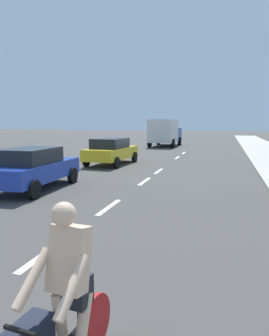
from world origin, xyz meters
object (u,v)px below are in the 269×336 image
(parked_car_blue, at_px, (33,167))
(delivery_truck, at_px, (165,132))
(cyclist, at_px, (59,310))
(parked_car_yellow, at_px, (111,150))

(parked_car_blue, height_order, delivery_truck, delivery_truck)
(cyclist, xyz_separation_m, parked_car_blue, (-5.50, 7.70, 0.01))
(cyclist, bearing_deg, parked_car_yellow, -66.08)
(parked_car_blue, height_order, parked_car_yellow, same)
(parked_car_blue, bearing_deg, delivery_truck, 86.32)
(cyclist, relative_size, parked_car_yellow, 0.40)
(parked_car_yellow, bearing_deg, delivery_truck, 91.68)
(cyclist, bearing_deg, parked_car_blue, -49.31)
(parked_car_blue, bearing_deg, parked_car_yellow, 85.46)
(cyclist, height_order, parked_car_yellow, cyclist)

